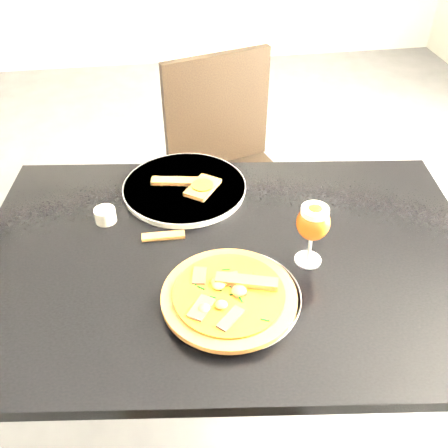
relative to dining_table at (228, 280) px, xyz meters
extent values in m
plane|color=#4B4B4D|center=(-0.25, 0.14, -0.66)|extent=(6.00, 6.00, 0.00)
cube|color=black|center=(0.00, 0.00, 0.08)|extent=(1.29, 0.95, 0.03)
cylinder|color=black|center=(-0.49, 0.41, -0.30)|extent=(0.05, 0.05, 0.72)
cylinder|color=black|center=(0.58, 0.27, -0.30)|extent=(0.05, 0.05, 0.72)
cube|color=black|center=(0.14, 0.62, -0.20)|extent=(0.53, 0.53, 0.04)
cylinder|color=black|center=(0.03, 0.40, -0.44)|extent=(0.04, 0.04, 0.44)
cylinder|color=black|center=(0.36, 0.50, -0.44)|extent=(0.04, 0.04, 0.44)
cylinder|color=black|center=(-0.07, 0.73, -0.44)|extent=(0.04, 0.04, 0.44)
cylinder|color=black|center=(0.26, 0.83, -0.44)|extent=(0.04, 0.04, 0.44)
cube|color=black|center=(0.09, 0.80, 0.05)|extent=(0.40, 0.14, 0.43)
cylinder|color=silver|center=(-0.01, -0.15, 0.10)|extent=(0.35, 0.35, 0.01)
cylinder|color=#9F5326|center=(-0.02, -0.15, 0.11)|extent=(0.29, 0.29, 0.01)
cylinder|color=#B1400E|center=(-0.02, -0.15, 0.12)|extent=(0.24, 0.24, 0.01)
cube|color=#533524|center=(0.01, -0.15, 0.13)|extent=(0.06, 0.03, 0.00)
cube|color=#533524|center=(-0.02, -0.10, 0.13)|extent=(0.03, 0.06, 0.00)
cube|color=#533524|center=(-0.10, -0.15, 0.13)|extent=(0.06, 0.03, 0.00)
cube|color=#533524|center=(-0.02, -0.19, 0.13)|extent=(0.03, 0.06, 0.00)
ellipsoid|color=#EBE04C|center=(-0.01, -0.14, 0.13)|extent=(0.03, 0.03, 0.01)
ellipsoid|color=#EBE04C|center=(-0.01, -0.08, 0.13)|extent=(0.03, 0.03, 0.01)
ellipsoid|color=#EBE04C|center=(-0.04, -0.14, 0.13)|extent=(0.03, 0.03, 0.01)
ellipsoid|color=#EBE04C|center=(-0.09, -0.16, 0.13)|extent=(0.03, 0.03, 0.01)
ellipsoid|color=#EBE04C|center=(-0.04, -0.17, 0.13)|extent=(0.03, 0.03, 0.01)
ellipsoid|color=#EBE04C|center=(0.00, -0.22, 0.13)|extent=(0.03, 0.03, 0.01)
ellipsoid|color=#EBE04C|center=(0.00, -0.16, 0.13)|extent=(0.03, 0.03, 0.01)
cube|color=#0E4F10|center=(-0.02, -0.14, 0.12)|extent=(0.01, 0.02, 0.00)
cube|color=#0E4F10|center=(-0.03, -0.11, 0.12)|extent=(0.01, 0.02, 0.00)
cube|color=#0E4F10|center=(-0.08, -0.10, 0.12)|extent=(0.02, 0.02, 0.00)
cube|color=#0E4F10|center=(-0.05, -0.15, 0.12)|extent=(0.02, 0.01, 0.00)
cube|color=#0E4F10|center=(-0.08, -0.18, 0.12)|extent=(0.02, 0.01, 0.00)
cube|color=#0E4F10|center=(-0.03, -0.17, 0.12)|extent=(0.01, 0.02, 0.00)
cube|color=#0E4F10|center=(-0.03, -0.20, 0.12)|extent=(0.01, 0.02, 0.00)
cube|color=#0E4F10|center=(0.01, -0.22, 0.12)|extent=(0.01, 0.02, 0.00)
cube|color=#0E4F10|center=(0.00, -0.17, 0.12)|extent=(0.02, 0.01, 0.00)
cube|color=#0E4F10|center=(0.04, -0.15, 0.12)|extent=(0.02, 0.00, 0.00)
cube|color=#0E4F10|center=(-0.01, -0.15, 0.12)|extent=(0.02, 0.01, 0.00)
cube|color=#9F5326|center=(0.02, -0.16, 0.13)|extent=(0.14, 0.07, 0.01)
cylinder|color=silver|center=(-0.08, 0.27, 0.10)|extent=(0.39, 0.39, 0.02)
cube|color=#9F5326|center=(-0.10, 0.29, 0.11)|extent=(0.13, 0.05, 0.01)
cube|color=#9F5326|center=(-0.03, 0.25, 0.11)|extent=(0.11, 0.12, 0.01)
cylinder|color=#B1400E|center=(-0.03, 0.25, 0.12)|extent=(0.06, 0.06, 0.00)
cube|color=#9F5326|center=(-0.15, 0.08, 0.09)|extent=(0.11, 0.03, 0.01)
cylinder|color=beige|center=(-0.29, 0.17, 0.11)|extent=(0.05, 0.05, 0.04)
cylinder|color=gold|center=(-0.29, 0.17, 0.12)|extent=(0.05, 0.05, 0.01)
cylinder|color=#B6BABF|center=(0.18, -0.05, 0.09)|extent=(0.06, 0.06, 0.00)
cylinder|color=#B6BABF|center=(0.18, -0.05, 0.13)|extent=(0.01, 0.01, 0.07)
ellipsoid|color=#AA4010|center=(0.18, -0.05, 0.20)|extent=(0.08, 0.08, 0.09)
cylinder|color=white|center=(0.18, -0.05, 0.24)|extent=(0.06, 0.06, 0.01)
camera|label=1|loc=(-0.14, -0.86, 0.90)|focal=40.00mm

